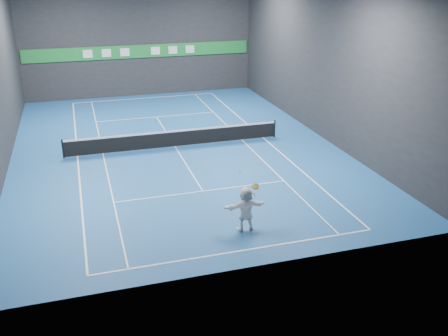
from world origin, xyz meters
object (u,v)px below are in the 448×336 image
object	(u,v)px
tennis_ball	(240,172)
tennis_net	(175,138)
player	(246,209)
tennis_racket	(255,188)

from	to	relation	value
tennis_ball	tennis_net	distance (m)	10.58
tennis_ball	player	bearing A→B (deg)	-6.87
tennis_racket	tennis_net	bearing A→B (deg)	96.09
player	tennis_ball	distance (m)	1.61
tennis_ball	tennis_net	xyz separation A→B (m)	(-0.47, 10.38, -1.97)
tennis_ball	tennis_racket	size ratio (longest dim) A/B	0.12
player	tennis_racket	size ratio (longest dim) A/B	3.28
tennis_racket	player	bearing A→B (deg)	-173.02
player	tennis_net	distance (m)	10.45
tennis_net	tennis_racket	xyz separation A→B (m)	(1.11, -10.37, 1.23)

